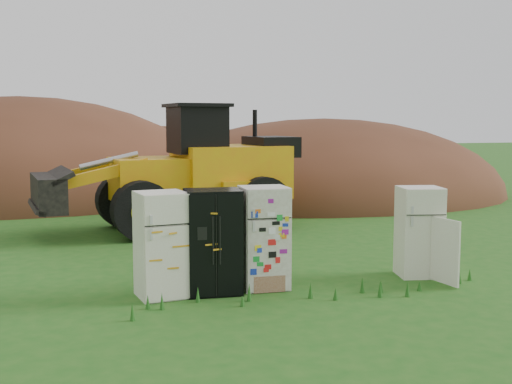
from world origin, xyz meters
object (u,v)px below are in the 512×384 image
(fridge_open_door, at_px, (419,232))
(wheel_loader, at_px, (167,168))
(fridge_leftmost, at_px, (161,244))
(fridge_sticker, at_px, (264,237))
(fridge_black_side, at_px, (213,241))

(fridge_open_door, bearing_deg, wheel_loader, 133.22)
(fridge_leftmost, distance_m, fridge_open_door, 4.69)
(fridge_leftmost, xyz_separation_m, fridge_sticker, (1.74, 0.06, 0.01))
(fridge_black_side, relative_size, fridge_sticker, 0.99)
(wheel_loader, bearing_deg, fridge_leftmost, -106.40)
(fridge_open_door, bearing_deg, fridge_leftmost, -167.18)
(fridge_black_side, height_order, fridge_open_door, fridge_black_side)
(fridge_black_side, distance_m, fridge_sticker, 0.90)
(fridge_black_side, bearing_deg, fridge_leftmost, -176.82)
(fridge_leftmost, bearing_deg, fridge_sticker, -5.87)
(fridge_black_side, relative_size, wheel_loader, 0.25)
(fridge_leftmost, height_order, fridge_black_side, fridge_black_side)
(fridge_leftmost, relative_size, wheel_loader, 0.25)
(fridge_leftmost, height_order, wheel_loader, wheel_loader)
(fridge_open_door, distance_m, wheel_loader, 7.13)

